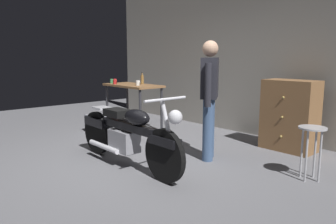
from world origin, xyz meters
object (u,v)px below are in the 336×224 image
(motorcycle, at_px, (127,134))
(wooden_dresser, at_px, (290,115))
(shop_stool, at_px, (312,139))
(bottle, at_px, (142,79))
(mug_red_diner, at_px, (115,81))
(mug_white_ceramic, at_px, (138,83))
(person_standing, at_px, (209,95))
(mug_green_speckled, at_px, (112,81))
(storage_bin, at_px, (97,124))

(motorcycle, distance_m, wooden_dresser, 2.57)
(shop_stool, relative_size, bottle, 2.66)
(mug_red_diner, distance_m, mug_white_ceramic, 0.60)
(person_standing, bearing_deg, shop_stool, -113.88)
(person_standing, relative_size, mug_white_ceramic, 14.74)
(mug_green_speckled, xyz_separation_m, bottle, (0.60, 0.35, 0.05))
(storage_bin, bearing_deg, mug_red_diner, 106.95)
(storage_bin, distance_m, mug_green_speckled, 1.06)
(wooden_dresser, bearing_deg, mug_red_diner, -160.77)
(shop_stool, relative_size, storage_bin, 1.45)
(wooden_dresser, xyz_separation_m, mug_white_ceramic, (-2.65, -0.97, 0.40))
(motorcycle, height_order, mug_red_diner, mug_red_diner)
(shop_stool, bearing_deg, motorcycle, -143.41)
(mug_white_ceramic, xyz_separation_m, mug_green_speckled, (-0.82, -0.08, -0.00))
(wooden_dresser, height_order, storage_bin, wooden_dresser)
(motorcycle, xyz_separation_m, storage_bin, (-2.04, 0.70, -0.28))
(storage_bin, bearing_deg, motorcycle, -18.98)
(mug_red_diner, relative_size, bottle, 0.45)
(person_standing, xyz_separation_m, bottle, (-2.34, 0.59, 0.07))
(person_standing, height_order, mug_red_diner, person_standing)
(mug_white_ceramic, xyz_separation_m, bottle, (-0.22, 0.27, 0.05))
(wooden_dresser, height_order, mug_red_diner, wooden_dresser)
(person_standing, bearing_deg, wooden_dresser, -58.81)
(wooden_dresser, relative_size, mug_green_speckled, 10.25)
(storage_bin, bearing_deg, mug_green_speckled, 124.00)
(mug_green_speckled, bearing_deg, wooden_dresser, 16.82)
(motorcycle, relative_size, person_standing, 1.31)
(motorcycle, xyz_separation_m, mug_white_ceramic, (-1.63, 1.39, 0.50))
(mug_green_speckled, bearing_deg, shop_stool, 0.80)
(shop_stool, xyz_separation_m, mug_red_diner, (-4.04, -0.14, 0.46))
(mug_red_diner, bearing_deg, mug_green_speckled, 162.89)
(person_standing, height_order, shop_stool, person_standing)
(mug_red_diner, relative_size, mug_white_ceramic, 0.95)
(bottle, bearing_deg, mug_green_speckled, -149.45)
(storage_bin, bearing_deg, shop_stool, 9.68)
(motorcycle, bearing_deg, mug_white_ceramic, 139.32)
(storage_bin, relative_size, bottle, 1.83)
(mug_green_speckled, bearing_deg, bottle, 30.55)
(person_standing, xyz_separation_m, storage_bin, (-2.53, -0.36, -0.76))
(shop_stool, distance_m, mug_white_ceramic, 3.49)
(wooden_dresser, bearing_deg, person_standing, -112.49)
(storage_bin, distance_m, mug_red_diner, 0.96)
(shop_stool, height_order, mug_green_speckled, mug_green_speckled)
(wooden_dresser, bearing_deg, motorcycle, -113.55)
(storage_bin, height_order, mug_green_speckled, mug_green_speckled)
(wooden_dresser, relative_size, mug_red_diner, 10.17)
(wooden_dresser, relative_size, bottle, 4.56)
(mug_red_diner, height_order, bottle, bottle)
(motorcycle, distance_m, bottle, 2.54)
(storage_bin, bearing_deg, bottle, 78.58)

